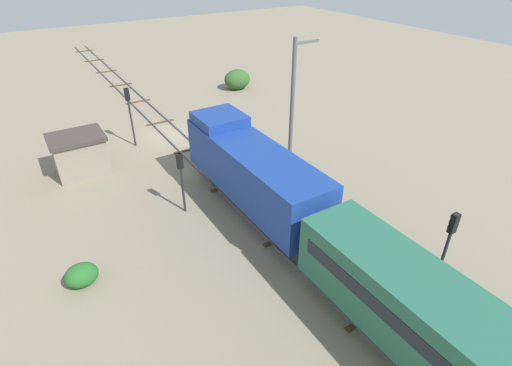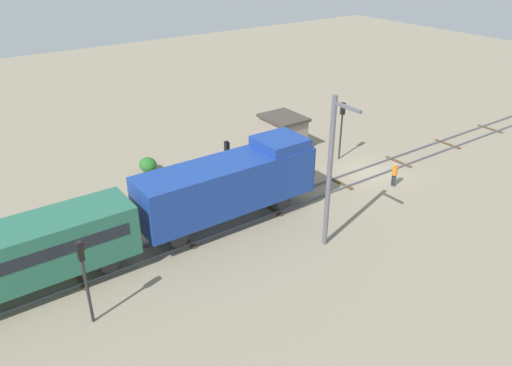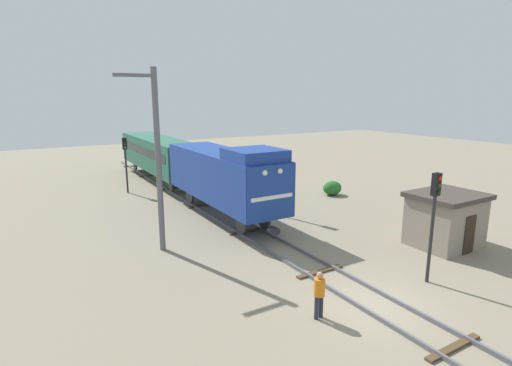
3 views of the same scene
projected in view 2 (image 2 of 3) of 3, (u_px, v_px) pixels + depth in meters
The scene contains 10 objects.
ground_plane at pixel (371, 172), 37.02m from camera, with size 111.83×111.83×0.00m, color gray.
railway_track at pixel (371, 172), 36.98m from camera, with size 2.40×74.55×0.16m.
locomotive at pixel (230, 182), 29.40m from camera, with size 2.90×11.60×4.60m.
traffic_signal_near at pixel (342, 121), 37.83m from camera, with size 0.32×0.34×4.56m.
traffic_signal_mid at pixel (227, 158), 32.93m from camera, with size 0.32×0.34×3.78m.
traffic_signal_far at pixel (83, 268), 21.56m from camera, with size 0.32×0.34×4.34m.
worker_near_track at pixel (395, 173), 34.65m from camera, with size 0.38×0.38×1.70m.
catenary_mast at pixel (330, 171), 26.49m from camera, with size 1.94×0.28×8.78m.
relay_hut at pixel (283, 132), 40.60m from camera, with size 3.50×2.90×2.74m.
bush_near at pixel (148, 165), 36.93m from camera, with size 1.51×1.23×1.10m, color #256426.
Camera 2 is at (-22.25, 26.29, 16.02)m, focal length 35.00 mm.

